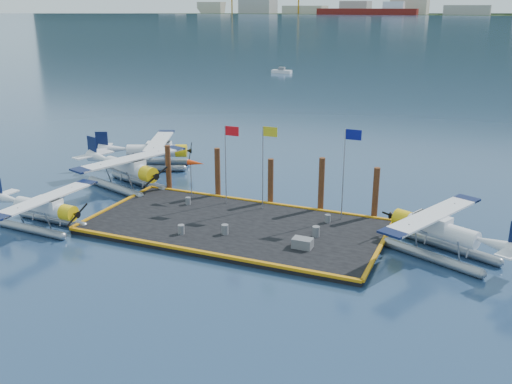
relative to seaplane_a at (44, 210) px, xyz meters
The scene contains 22 objects.
ground 13.25m from the seaplane_a, 21.83° to the left, with size 4000.00×4000.00×0.00m, color #182B4A.
dock 13.23m from the seaplane_a, 21.83° to the left, with size 20.00×10.00×0.40m, color black.
dock_bumpers 13.21m from the seaplane_a, 21.83° to the left, with size 20.25×10.25×0.18m, color #BF7A0B, non-canonical shape.
seaplane_a is the anchor object (origin of this frame).
seaplane_b 9.79m from the seaplane_a, 88.91° to the left, with size 9.78×10.42×3.74m.
seaplane_c 16.26m from the seaplane_a, 94.66° to the left, with size 9.18×9.70×3.52m.
seaplane_d 26.15m from the seaplane_a, 13.40° to the left, with size 9.00×9.46×3.46m.
drum_0 10.28m from the seaplane_a, 45.52° to the left, with size 0.39×0.39×0.55m, color #5B5C60.
drum_1 12.73m from the seaplane_a, 14.02° to the left, with size 0.47×0.47×0.66m, color #5B5C60.
drum_2 18.70m from the seaplane_a, 15.61° to the left, with size 0.49×0.49×0.69m, color #5B5C60.
drum_3 9.88m from the seaplane_a, 11.74° to the left, with size 0.44×0.44×0.62m, color #5B5C60.
drum_4 19.62m from the seaplane_a, 23.30° to the left, with size 0.41×0.41×0.57m, color #5B5C60.
crate 18.02m from the seaplane_a, ahead, with size 1.24×0.82×0.62m, color #5B5C60.
flagpole_red 13.55m from the seaplane_a, 41.20° to the left, with size 1.14×0.08×6.00m.
flagpole_yellow 15.90m from the seaplane_a, 33.93° to the left, with size 1.14×0.08×6.20m.
flagpole_blue 21.09m from the seaplane_a, 24.69° to the left, with size 1.14×0.08×6.50m.
windsock 11.45m from the seaplane_a, 50.37° to the left, with size 1.40×0.44×3.12m.
piling_0 10.97m from the seaplane_a, 70.09° to the left, with size 0.44×0.44×4.00m, color #411E12.
piling_1 13.21m from the seaplane_a, 51.37° to the left, with size 0.44×0.44×4.20m, color #411E12.
piling_2 16.38m from the seaplane_a, 38.98° to the left, with size 0.44×0.44×3.80m, color #411E12.
piling_3 19.66m from the seaplane_a, 31.62° to the left, with size 0.44×0.44×4.30m, color #411E12.
piling_4 23.16m from the seaplane_a, 26.42° to the left, with size 0.44×0.44×4.00m, color #411E12.
Camera 1 is at (15.55, -33.20, 14.84)m, focal length 40.00 mm.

